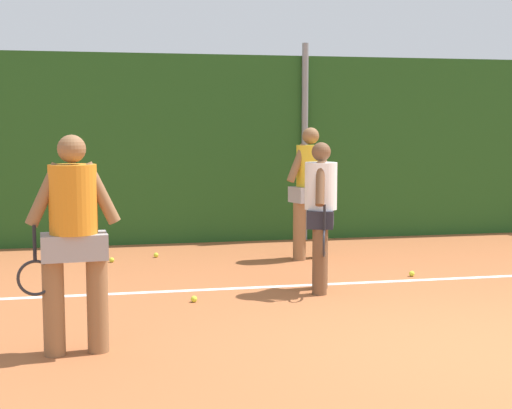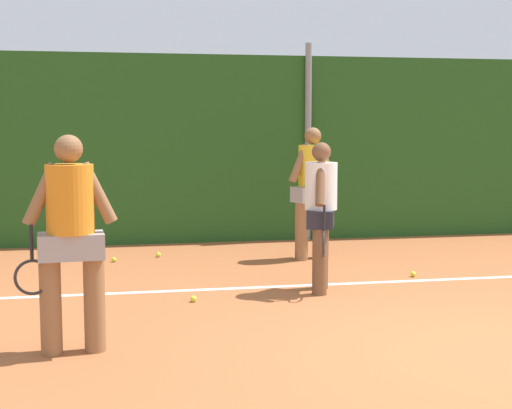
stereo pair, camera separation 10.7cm
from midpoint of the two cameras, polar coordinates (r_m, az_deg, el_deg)
name	(u,v)px [view 1 (the left image)]	position (r m, az deg, el deg)	size (l,w,h in m)	color
ground_plane	(409,300)	(7.92, 11.28, -7.21)	(27.42, 27.42, 0.00)	#A85B33
hedge_fence_backdrop	(302,149)	(11.79, 3.26, 4.30)	(17.83, 0.25, 2.86)	#23511E
fence_post_center	(305,143)	(11.61, 3.49, 4.74)	(0.10, 0.10, 3.05)	gray
court_baseline_paint	(378,282)	(8.73, 8.97, -5.88)	(13.03, 0.10, 0.01)	white
player_foreground_near	(73,233)	(6.01, -14.31, -2.10)	(0.80, 0.37, 1.74)	#8C603D
player_midcourt	(321,209)	(8.05, 4.60, -0.32)	(0.42, 0.75, 1.62)	brown
player_backcourt_far	(310,186)	(9.99, 3.88, 1.46)	(0.71, 0.46, 1.77)	#8C603D
tennis_ball_1	(112,260)	(10.02, -11.29, -4.19)	(0.07, 0.07, 0.07)	#CCDB33
tennis_ball_2	(70,260)	(10.18, -14.34, -4.11)	(0.07, 0.07, 0.07)	#CCDB33
tennis_ball_4	(412,274)	(9.13, 11.52, -5.22)	(0.07, 0.07, 0.07)	#CCDB33
tennis_ball_5	(156,255)	(10.29, -7.96, -3.85)	(0.07, 0.07, 0.07)	#CCDB33
tennis_ball_11	(194,299)	(7.71, -5.17, -7.22)	(0.07, 0.07, 0.07)	#CCDB33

